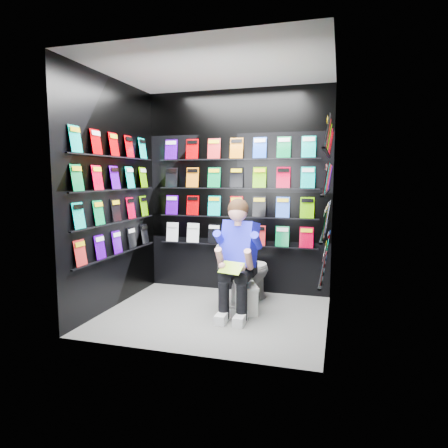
# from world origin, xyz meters

# --- Properties ---
(floor) EXTENTS (2.40, 2.40, 0.00)m
(floor) POSITION_xyz_m (0.00, 0.00, 0.00)
(floor) COLOR slate
(floor) RESTS_ON ground
(ceiling) EXTENTS (2.40, 2.40, 0.00)m
(ceiling) POSITION_xyz_m (0.00, 0.00, 2.60)
(ceiling) COLOR white
(ceiling) RESTS_ON floor
(wall_back) EXTENTS (2.40, 0.04, 2.60)m
(wall_back) POSITION_xyz_m (0.00, 1.00, 1.30)
(wall_back) COLOR black
(wall_back) RESTS_ON floor
(wall_front) EXTENTS (2.40, 0.04, 2.60)m
(wall_front) POSITION_xyz_m (0.00, -1.00, 1.30)
(wall_front) COLOR black
(wall_front) RESTS_ON floor
(wall_left) EXTENTS (0.04, 2.00, 2.60)m
(wall_left) POSITION_xyz_m (-1.20, 0.00, 1.30)
(wall_left) COLOR black
(wall_left) RESTS_ON floor
(wall_right) EXTENTS (0.04, 2.00, 2.60)m
(wall_right) POSITION_xyz_m (1.20, 0.00, 1.30)
(wall_right) COLOR black
(wall_right) RESTS_ON floor
(comics_back) EXTENTS (2.10, 0.06, 1.37)m
(comics_back) POSITION_xyz_m (0.00, 0.97, 1.31)
(comics_back) COLOR #C40022
(comics_back) RESTS_ON wall_back
(comics_left) EXTENTS (0.06, 1.70, 1.37)m
(comics_left) POSITION_xyz_m (-1.17, 0.00, 1.31)
(comics_left) COLOR #C40022
(comics_left) RESTS_ON wall_left
(comics_right) EXTENTS (0.06, 1.70, 1.37)m
(comics_right) POSITION_xyz_m (1.17, 0.00, 1.31)
(comics_right) COLOR #C40022
(comics_right) RESTS_ON wall_right
(toilet) EXTENTS (0.60, 0.83, 0.73)m
(toilet) POSITION_xyz_m (0.25, 0.55, 0.37)
(toilet) COLOR white
(toilet) RESTS_ON floor
(longbox) EXTENTS (0.34, 0.43, 0.28)m
(longbox) POSITION_xyz_m (0.31, 0.20, 0.14)
(longbox) COLOR silver
(longbox) RESTS_ON floor
(longbox_lid) EXTENTS (0.36, 0.45, 0.03)m
(longbox_lid) POSITION_xyz_m (0.31, 0.20, 0.30)
(longbox_lid) COLOR silver
(longbox_lid) RESTS_ON longbox
(reader) EXTENTS (0.68, 0.84, 1.35)m
(reader) POSITION_xyz_m (0.25, 0.17, 0.76)
(reader) COLOR #1615DA
(reader) RESTS_ON toilet
(held_comic) EXTENTS (0.27, 0.20, 0.10)m
(held_comic) POSITION_xyz_m (0.25, -0.18, 0.58)
(held_comic) COLOR green
(held_comic) RESTS_ON reader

